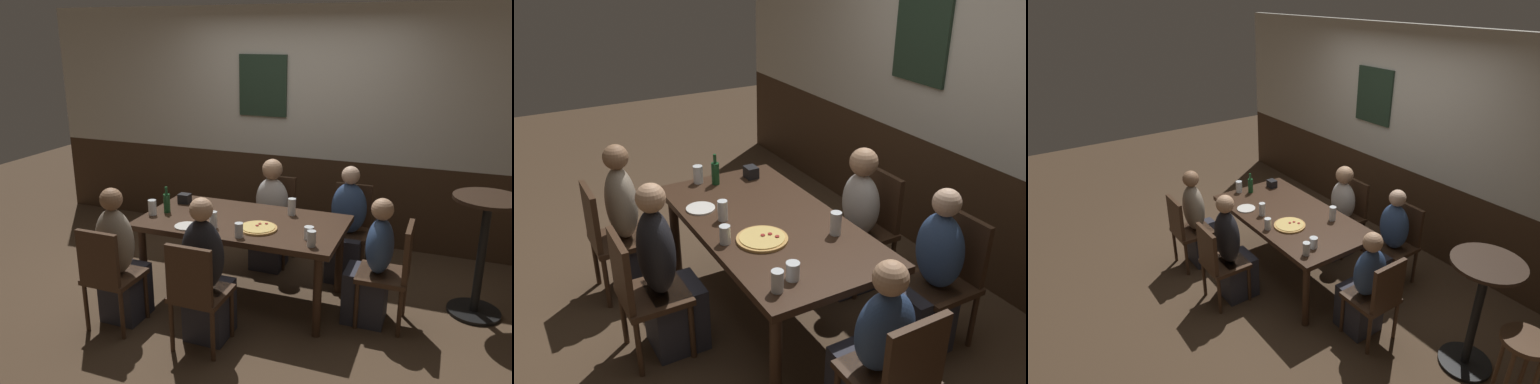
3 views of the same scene
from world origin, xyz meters
The scene contains 25 objects.
ground_plane centered at (0.00, 0.00, 0.00)m, with size 12.00×12.00×0.00m, color #4C3826.
wall_back centered at (0.00, 1.65, 1.30)m, with size 6.40×0.13×2.60m.
dining_table centered at (0.00, 0.00, 0.66)m, with size 1.78×0.94×0.74m.
chair_mid_near centered at (0.00, -0.89, 0.50)m, with size 0.40×0.40×0.88m.
chair_right_far centered at (0.78, 0.89, 0.50)m, with size 0.40×0.40×0.88m.
chair_head_east centered at (1.30, 0.00, 0.50)m, with size 0.40×0.40×0.88m.
chair_mid_far centered at (0.00, 0.89, 0.50)m, with size 0.40×0.40×0.88m.
chair_left_near centered at (-0.78, -0.89, 0.50)m, with size 0.40×0.40×0.88m.
person_mid_near centered at (0.00, -0.72, 0.49)m, with size 0.34×0.37×1.18m.
person_right_far centered at (0.78, 0.72, 0.46)m, with size 0.34×0.37×1.11m.
person_head_east centered at (1.14, 0.00, 0.45)m, with size 0.37×0.34×1.08m.
person_mid_far centered at (0.00, 0.72, 0.47)m, with size 0.34×0.37×1.11m.
person_left_near centered at (-0.78, -0.72, 0.49)m, with size 0.34×0.37×1.16m.
pizza centered at (0.20, -0.16, 0.75)m, with size 0.32×0.32×0.03m.
tumbler_water centered at (0.36, 0.29, 0.81)m, with size 0.07×0.07×0.15m.
beer_glass_half centered at (0.71, -0.34, 0.80)m, with size 0.07×0.07×0.13m.
highball_clear centered at (0.66, -0.21, 0.79)m, with size 0.08×0.08×0.10m.
pint_glass_amber centered at (0.12, -0.37, 0.79)m, with size 0.07×0.07×0.12m.
beer_glass_tall centered at (-0.16, -0.26, 0.80)m, with size 0.07×0.07×0.14m.
tumbler_short centered at (-0.81, -0.17, 0.80)m, with size 0.07×0.07×0.14m.
beer_bottle_green centered at (-0.72, -0.06, 0.83)m, with size 0.06×0.06×0.24m.
plate_white_large centered at (-0.38, -0.33, 0.75)m, with size 0.20×0.20×0.01m, color white.
condiment_caddy centered at (-0.70, 0.23, 0.79)m, with size 0.11×0.09×0.09m, color black.
side_bar_table centered at (1.96, 0.44, 0.62)m, with size 0.56×0.56×1.05m.
bar_stool centered at (2.41, 0.29, 0.56)m, with size 0.34×0.34×0.72m.
Camera 3 is at (3.28, -2.41, 2.92)m, focal length 30.04 mm.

